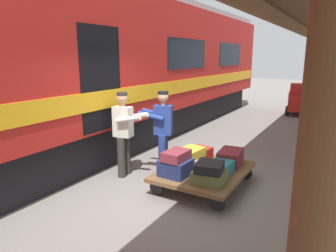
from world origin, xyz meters
The scene contains 15 objects.
ground_plane centered at (0.00, 0.00, 0.00)m, with size 60.00×60.00×0.00m, color slate.
train_car centered at (3.24, 0.00, 2.06)m, with size 3.02×20.86×4.00m.
luggage_cart centered at (-0.24, -0.49, 0.29)m, with size 1.43×1.85×0.33m.
suitcase_red_plastic centered at (0.09, -1.00, 0.45)m, with size 0.37×0.46×0.23m, color #AD231E.
suitcase_olive_duffel centered at (-0.56, 0.02, 0.44)m, with size 0.49×0.48×0.21m, color brown.
suitcase_gray_aluminum centered at (0.09, -0.49, 0.42)m, with size 0.45×0.55×0.19m, color #9EA0A5.
suitcase_maroon_trunk centered at (-0.56, -1.00, 0.47)m, with size 0.40×0.62×0.28m, color maroon.
suitcase_navy_fabric centered at (0.09, 0.02, 0.48)m, with size 0.49×0.47×0.29m, color navy.
suitcase_teal_softside centered at (-0.56, -0.49, 0.44)m, with size 0.38×0.53×0.21m, color #1E666B.
suitcase_burgundy_valise centered at (0.07, 0.02, 0.70)m, with size 0.34×0.50×0.16m, color maroon.
suitcase_yellow_case centered at (0.06, -0.50, 0.60)m, with size 0.37×0.54×0.17m, color gold.
suitcase_black_hardshell centered at (-0.56, 0.05, 0.62)m, with size 0.42×0.46×0.15m, color black.
porter_in_overalls centered at (0.82, -0.74, 0.93)m, with size 0.73×0.57×1.70m.
porter_by_door centered at (1.37, -0.18, 0.93)m, with size 0.70×0.49×1.70m.
baggage_tug centered at (-0.76, -9.24, 0.63)m, with size 1.35×1.85×1.30m.
Camera 1 is at (-2.37, 4.45, 2.38)m, focal length 32.71 mm.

